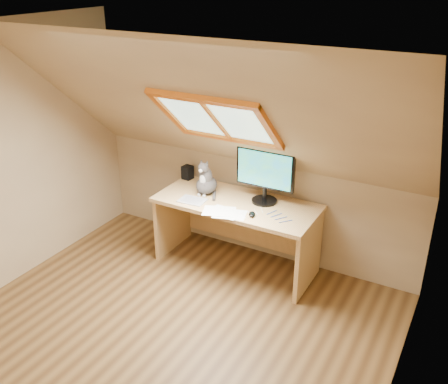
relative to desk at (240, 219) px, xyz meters
The scene contains 10 objects.
ground 1.53m from the desk, 90.77° to the right, with size 3.50×3.50×0.00m, color brown.
room_shell 1.80m from the desk, 90.72° to the right, with size 3.52×3.52×2.41m.
desk is the anchor object (origin of this frame).
monitor 0.58m from the desk, 13.13° to the left, with size 0.58×0.24×0.53m.
cat 0.50m from the desk, behind, with size 0.20×0.25×0.37m.
desk_speaker 0.80m from the desk, 165.77° to the left, with size 0.10×0.10×0.14m, color black.
graphics_tablet 0.51m from the desk, 145.53° to the right, with size 0.25×0.18×0.01m, color #B2B2B7.
mouse 0.44m from the desk, 45.40° to the right, with size 0.06×0.10×0.03m, color black.
papers 0.40m from the desk, 93.93° to the right, with size 0.35×0.30×0.01m.
cables 0.48m from the desk, 25.79° to the right, with size 0.51×0.26×0.01m.
Camera 1 is at (2.00, -2.45, 2.80)m, focal length 40.00 mm.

